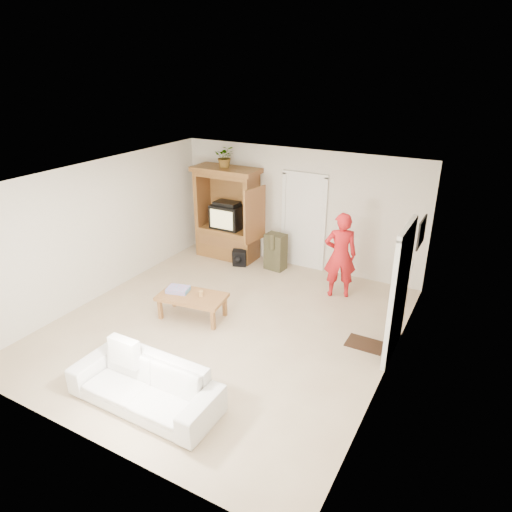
{
  "coord_description": "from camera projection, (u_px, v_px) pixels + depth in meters",
  "views": [
    {
      "loc": [
        3.74,
        -5.72,
        4.23
      ],
      "look_at": [
        0.28,
        0.6,
        1.15
      ],
      "focal_mm": 32.0,
      "sensor_mm": 36.0,
      "label": 1
    }
  ],
  "objects": [
    {
      "name": "floor",
      "position": [
        225.0,
        326.0,
        7.93
      ],
      "size": [
        6.0,
        6.0,
        0.0
      ],
      "primitive_type": "plane",
      "color": "tan",
      "rests_on": "ground"
    },
    {
      "name": "wall_back",
      "position": [
        298.0,
        209.0,
        9.84
      ],
      "size": [
        5.5,
        0.0,
        5.5
      ],
      "primitive_type": "plane",
      "rotation": [
        1.57,
        0.0,
        0.0
      ],
      "color": "silver",
      "rests_on": "floor"
    },
    {
      "name": "man",
      "position": [
        340.0,
        255.0,
        8.65
      ],
      "size": [
        0.73,
        0.63,
        1.69
      ],
      "primitive_type": "imported",
      "rotation": [
        0.0,
        0.0,
        3.57
      ],
      "color": "red",
      "rests_on": "floor"
    },
    {
      "name": "wall_left",
      "position": [
        101.0,
        230.0,
        8.64
      ],
      "size": [
        0.0,
        6.0,
        6.0
      ],
      "primitive_type": "plane",
      "rotation": [
        1.57,
        0.0,
        1.57
      ],
      "color": "silver",
      "rests_on": "floor"
    },
    {
      "name": "candle",
      "position": [
        201.0,
        294.0,
        7.98
      ],
      "size": [
        0.08,
        0.08,
        0.1
      ],
      "primitive_type": "cylinder",
      "color": "tan",
      "rests_on": "coffee_table"
    },
    {
      "name": "ceiling",
      "position": [
        221.0,
        178.0,
        6.91
      ],
      "size": [
        6.0,
        6.0,
        0.0
      ],
      "primitive_type": "plane",
      "rotation": [
        3.14,
        0.0,
        0.0
      ],
      "color": "white",
      "rests_on": "floor"
    },
    {
      "name": "plant",
      "position": [
        225.0,
        157.0,
        9.84
      ],
      "size": [
        0.56,
        0.54,
        0.48
      ],
      "primitive_type": "imported",
      "rotation": [
        0.0,
        0.0,
        0.52
      ],
      "color": "#4C7238",
      "rests_on": "armoire"
    },
    {
      "name": "wall_front",
      "position": [
        76.0,
        351.0,
        5.0
      ],
      "size": [
        5.5,
        0.0,
        5.5
      ],
      "primitive_type": "plane",
      "rotation": [
        -1.57,
        0.0,
        0.0
      ],
      "color": "silver",
      "rests_on": "floor"
    },
    {
      "name": "door_back",
      "position": [
        303.0,
        223.0,
        9.86
      ],
      "size": [
        0.85,
        0.05,
        2.04
      ],
      "primitive_type": "cube",
      "color": "white",
      "rests_on": "floor"
    },
    {
      "name": "armoire",
      "position": [
        228.0,
        219.0,
        10.42
      ],
      "size": [
        1.82,
        1.14,
        2.1
      ],
      "color": "olive",
      "rests_on": "floor"
    },
    {
      "name": "coffee_table",
      "position": [
        192.0,
        298.0,
        8.05
      ],
      "size": [
        1.26,
        0.81,
        0.44
      ],
      "rotation": [
        0.0,
        0.0,
        0.15
      ],
      "color": "olive",
      "rests_on": "floor"
    },
    {
      "name": "backpack_olive",
      "position": [
        276.0,
        252.0,
        9.96
      ],
      "size": [
        0.46,
        0.36,
        0.81
      ],
      "primitive_type": null,
      "rotation": [
        0.0,
        0.0,
        -0.1
      ],
      "color": "#47442B",
      "rests_on": "floor"
    },
    {
      "name": "framed_picture",
      "position": [
        422.0,
        232.0,
        7.63
      ],
      "size": [
        0.03,
        0.6,
        0.48
      ],
      "primitive_type": "cube",
      "color": "black",
      "rests_on": "wall_right"
    },
    {
      "name": "backpack_black",
      "position": [
        240.0,
        258.0,
        10.17
      ],
      "size": [
        0.34,
        0.26,
        0.38
      ],
      "primitive_type": null,
      "rotation": [
        0.0,
        0.0,
        0.31
      ],
      "color": "black",
      "rests_on": "floor"
    },
    {
      "name": "doormat",
      "position": [
        365.0,
        344.0,
        7.39
      ],
      "size": [
        0.6,
        0.4,
        0.02
      ],
      "primitive_type": "cube",
      "color": "#382316",
      "rests_on": "floor"
    },
    {
      "name": "sofa",
      "position": [
        145.0,
        385.0,
        6.01
      ],
      "size": [
        2.09,
        0.83,
        0.61
      ],
      "primitive_type": "imported",
      "rotation": [
        0.0,
        0.0,
        -0.01
      ],
      "color": "silver",
      "rests_on": "floor"
    },
    {
      "name": "towel",
      "position": [
        178.0,
        289.0,
        8.14
      ],
      "size": [
        0.44,
        0.37,
        0.08
      ],
      "primitive_type": "cube",
      "rotation": [
        0.0,
        0.0,
        0.25
      ],
      "color": "#D74795",
      "rests_on": "coffee_table"
    },
    {
      "name": "wall_right",
      "position": [
        394.0,
        295.0,
        6.2
      ],
      "size": [
        0.0,
        6.0,
        6.0
      ],
      "primitive_type": "plane",
      "rotation": [
        1.57,
        0.0,
        -1.57
      ],
      "color": "silver",
      "rests_on": "floor"
    },
    {
      "name": "doorway_right",
      "position": [
        399.0,
        295.0,
        6.81
      ],
      "size": [
        0.05,
        0.9,
        2.04
      ],
      "primitive_type": "cube",
      "color": "black",
      "rests_on": "floor"
    }
  ]
}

